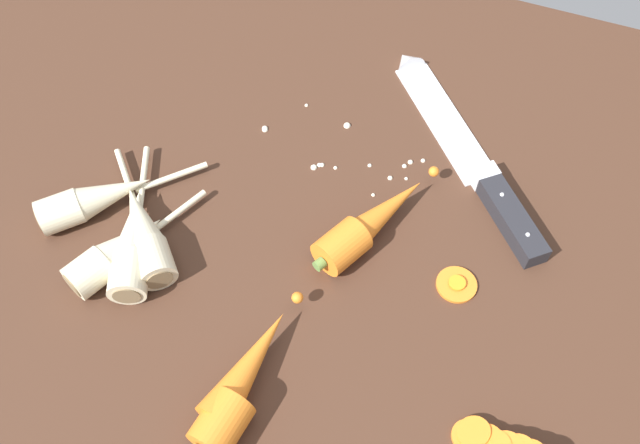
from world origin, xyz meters
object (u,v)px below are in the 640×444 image
Objects in this scene: parsnip_mid_right at (133,241)px; whole_carrot_second at (242,383)px; whole_carrot at (370,223)px; parsnip_front at (144,232)px; carrot_slice_stray_near at (457,284)px; parsnip_mid_left at (96,199)px; chefs_knife at (460,142)px; parsnip_back at (117,252)px.

whole_carrot_second is at bearing -29.33° from parsnip_mid_right.
whole_carrot and whole_carrot_second have the same top height.
whole_carrot_second is 20.27cm from parsnip_front.
whole_carrot reaches higher than carrot_slice_stray_near.
whole_carrot_second reaches higher than parsnip_mid_left.
whole_carrot is 30.32cm from parsnip_mid_left.
parsnip_front is at bearing -155.65° from whole_carrot.
carrot_slice_stray_near is at bearing -14.00° from whole_carrot.
parsnip_front is 1.47cm from parsnip_mid_right.
parsnip_back is at bearing -135.23° from chefs_knife.
parsnip_back reaches higher than chefs_knife.
chefs_knife is 1.83× the size of parsnip_front.
whole_carrot is 1.13× the size of parsnip_front.
whole_carrot_second is at bearing -106.62° from chefs_knife.
parsnip_front is 3.60× the size of carrot_slice_stray_near.
whole_carrot reaches higher than chefs_knife.
whole_carrot_second is at bearing -130.46° from carrot_slice_stray_near.
carrot_slice_stray_near is at bearing 7.85° from parsnip_mid_left.
parsnip_back is at bearing -40.55° from parsnip_mid_left.
parsnip_front is at bearing -167.37° from carrot_slice_stray_near.
parsnip_front reaches higher than chefs_knife.
parsnip_back is at bearing 156.30° from whole_carrot_second.
parsnip_front is (-22.05, -9.98, -0.12)cm from whole_carrot.
parsnip_front is (-28.00, -25.97, 1.33)cm from chefs_knife.
carrot_slice_stray_near is at bearing 17.10° from parsnip_back.
whole_carrot_second reaches higher than parsnip_front.
parsnip_mid_left is at bearing 154.30° from parsnip_mid_right.
parsnip_front and parsnip_back have the same top height.
parsnip_mid_left is 40.26cm from carrot_slice_stray_near.
parsnip_mid_left reaches higher than chefs_knife.
chefs_knife is 42.68cm from parsnip_mid_left.
chefs_knife is 38.22cm from parsnip_front.
parsnip_mid_left is (-29.21, -8.15, -0.12)cm from whole_carrot.
whole_carrot_second reaches higher than parsnip_mid_right.
parsnip_back is at bearing -113.21° from parsnip_front.
chefs_knife is 1.52× the size of whole_carrot_second.
whole_carrot is 1.11× the size of parsnip_mid_left.
parsnip_back is (-29.35, -29.12, 1.33)cm from chefs_knife.
parsnip_mid_right is at bearing -153.26° from whole_carrot.
carrot_slice_stray_near is (10.64, -2.65, -1.74)cm from whole_carrot.
carrot_slice_stray_near is at bearing -75.91° from chefs_knife.
parsnip_mid_left is (-24.08, 12.99, -0.12)cm from whole_carrot_second.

